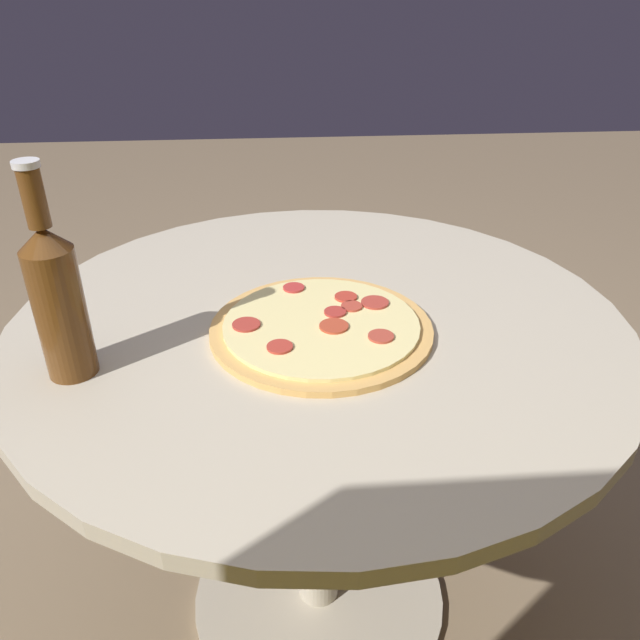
{
  "coord_description": "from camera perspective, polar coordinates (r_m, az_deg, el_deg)",
  "views": [
    {
      "loc": [
        0.07,
        0.85,
        1.16
      ],
      "look_at": [
        0.0,
        0.05,
        0.71
      ],
      "focal_mm": 35.0,
      "sensor_mm": 36.0,
      "label": 1
    }
  ],
  "objects": [
    {
      "name": "ground_plane",
      "position": [
        1.44,
        -0.1,
        -23.97
      ],
      "size": [
        8.0,
        8.0,
        0.0
      ],
      "primitive_type": "plane",
      "color": "#7A664C"
    },
    {
      "name": "pizza",
      "position": [
        0.93,
        0.02,
        -0.64
      ],
      "size": [
        0.33,
        0.33,
        0.02
      ],
      "color": "tan",
      "rests_on": "table"
    },
    {
      "name": "table",
      "position": [
        1.07,
        -0.12,
        -7.18
      ],
      "size": [
        0.96,
        0.96,
        0.69
      ],
      "color": "#B2A893",
      "rests_on": "ground_plane"
    },
    {
      "name": "beer_bottle",
      "position": [
        0.85,
        -22.89,
        1.93
      ],
      "size": [
        0.06,
        0.06,
        0.29
      ],
      "color": "#563314",
      "rests_on": "table"
    }
  ]
}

